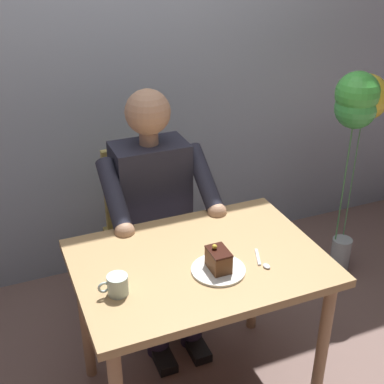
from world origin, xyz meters
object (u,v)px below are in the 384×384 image
(chair, at_px, (147,225))
(balloon_display, at_px, (359,112))
(coffee_cup, at_px, (117,285))
(dessert_spoon, at_px, (263,262))
(dining_table, at_px, (199,279))
(cake_slice, at_px, (218,259))
(seated_person, at_px, (157,213))

(chair, xyz_separation_m, balloon_display, (-1.18, 0.14, 0.51))
(coffee_cup, bearing_deg, dessert_spoon, 176.78)
(dining_table, relative_size, coffee_cup, 8.86)
(dining_table, relative_size, cake_slice, 9.46)
(dessert_spoon, xyz_separation_m, balloon_display, (-0.96, -0.68, 0.28))
(seated_person, relative_size, balloon_display, 1.02)
(seated_person, bearing_deg, chair, -90.00)
(dining_table, bearing_deg, cake_slice, 109.48)
(dining_table, distance_m, seated_person, 0.53)
(seated_person, distance_m, balloon_display, 1.23)
(dining_table, bearing_deg, coffee_cup, 13.87)
(chair, relative_size, dessert_spoon, 6.48)
(seated_person, bearing_deg, balloon_display, -178.29)
(cake_slice, relative_size, balloon_display, 0.08)
(balloon_display, bearing_deg, chair, -6.62)
(chair, distance_m, seated_person, 0.23)
(dining_table, xyz_separation_m, coffee_cup, (0.36, 0.09, 0.14))
(dining_table, relative_size, chair, 1.08)
(seated_person, bearing_deg, dessert_spoon, 108.81)
(dining_table, xyz_separation_m, balloon_display, (-1.18, -0.56, 0.38))
(dining_table, distance_m, cake_slice, 0.19)
(dining_table, relative_size, dessert_spoon, 7.00)
(dining_table, height_order, balloon_display, balloon_display)
(seated_person, height_order, cake_slice, seated_person)
(chair, height_order, coffee_cup, chair)
(dessert_spoon, height_order, balloon_display, balloon_display)
(chair, relative_size, coffee_cup, 8.20)
(coffee_cup, relative_size, dessert_spoon, 0.79)
(dining_table, distance_m, coffee_cup, 0.39)
(balloon_display, bearing_deg, dining_table, 25.55)
(dining_table, xyz_separation_m, dessert_spoon, (-0.22, 0.12, 0.10))
(chair, distance_m, coffee_cup, 0.91)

